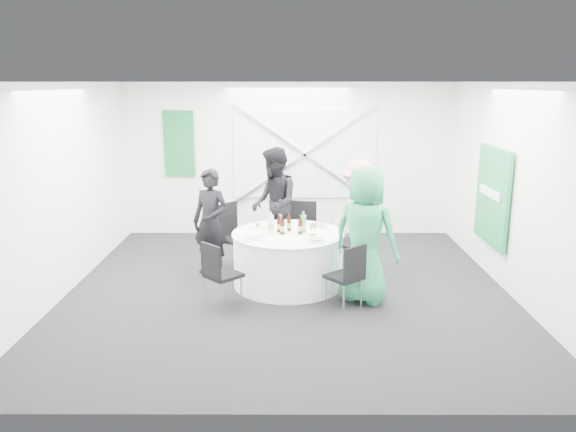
{
  "coord_description": "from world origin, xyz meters",
  "views": [
    {
      "loc": [
        0.02,
        -7.31,
        2.8
      ],
      "look_at": [
        0.0,
        0.2,
        1.0
      ],
      "focal_mm": 35.0,
      "sensor_mm": 36.0,
      "label": 1
    }
  ],
  "objects_px": {
    "chair_back_left": "(232,231)",
    "chair_front_left": "(218,270)",
    "chair_back_right": "(354,237)",
    "person_woman_green": "(365,235)",
    "person_man_back": "(274,204)",
    "chair_back": "(302,227)",
    "person_woman_pink": "(358,215)",
    "clear_water_bottle": "(271,225)",
    "chair_front_right": "(349,272)",
    "green_water_bottle": "(303,224)",
    "banquet_table": "(288,259)",
    "person_man_back_left": "(211,222)"
  },
  "relations": [
    {
      "from": "chair_back_left",
      "to": "chair_front_left",
      "type": "relative_size",
      "value": 1.18
    },
    {
      "from": "banquet_table",
      "to": "person_woman_pink",
      "type": "bearing_deg",
      "value": 35.56
    },
    {
      "from": "chair_back_right",
      "to": "person_woman_green",
      "type": "height_order",
      "value": "person_woman_green"
    },
    {
      "from": "chair_back_left",
      "to": "chair_back_right",
      "type": "xyz_separation_m",
      "value": [
        1.84,
        -0.06,
        -0.07
      ]
    },
    {
      "from": "chair_back",
      "to": "chair_front_right",
      "type": "xyz_separation_m",
      "value": [
        0.54,
        -1.95,
        -0.07
      ]
    },
    {
      "from": "chair_back",
      "to": "chair_front_left",
      "type": "distance_m",
      "value": 2.18
    },
    {
      "from": "banquet_table",
      "to": "person_woman_pink",
      "type": "relative_size",
      "value": 0.93
    },
    {
      "from": "chair_front_left",
      "to": "chair_back_right",
      "type": "bearing_deg",
      "value": -95.94
    },
    {
      "from": "chair_front_left",
      "to": "person_woman_pink",
      "type": "height_order",
      "value": "person_woman_pink"
    },
    {
      "from": "person_man_back_left",
      "to": "person_woman_green",
      "type": "bearing_deg",
      "value": -3.48
    },
    {
      "from": "person_man_back_left",
      "to": "chair_back_right",
      "type": "bearing_deg",
      "value": 26.9
    },
    {
      "from": "chair_front_left",
      "to": "person_man_back",
      "type": "xyz_separation_m",
      "value": [
        0.65,
        2.07,
        0.4
      ]
    },
    {
      "from": "person_man_back_left",
      "to": "person_woman_green",
      "type": "xyz_separation_m",
      "value": [
        2.13,
        -1.09,
        0.11
      ]
    },
    {
      "from": "chair_back_left",
      "to": "person_man_back_left",
      "type": "height_order",
      "value": "person_man_back_left"
    },
    {
      "from": "person_woman_green",
      "to": "clear_water_bottle",
      "type": "relative_size",
      "value": 6.09
    },
    {
      "from": "chair_back",
      "to": "person_woman_green",
      "type": "height_order",
      "value": "person_woman_green"
    },
    {
      "from": "chair_back_right",
      "to": "chair_front_right",
      "type": "xyz_separation_m",
      "value": [
        -0.24,
        -1.52,
        -0.04
      ]
    },
    {
      "from": "green_water_bottle",
      "to": "person_woman_pink",
      "type": "bearing_deg",
      "value": 40.25
    },
    {
      "from": "chair_front_right",
      "to": "clear_water_bottle",
      "type": "xyz_separation_m",
      "value": [
        -1.0,
        0.9,
        0.38
      ]
    },
    {
      "from": "chair_back_right",
      "to": "person_woman_pink",
      "type": "xyz_separation_m",
      "value": [
        0.05,
        0.13,
        0.31
      ]
    },
    {
      "from": "person_man_back",
      "to": "clear_water_bottle",
      "type": "relative_size",
      "value": 6.15
    },
    {
      "from": "person_man_back",
      "to": "green_water_bottle",
      "type": "relative_size",
      "value": 6.18
    },
    {
      "from": "chair_back_left",
      "to": "person_woman_green",
      "type": "height_order",
      "value": "person_woman_green"
    },
    {
      "from": "chair_back_left",
      "to": "person_woman_green",
      "type": "bearing_deg",
      "value": -85.71
    },
    {
      "from": "green_water_bottle",
      "to": "chair_back_right",
      "type": "bearing_deg",
      "value": 36.51
    },
    {
      "from": "chair_back_left",
      "to": "person_woman_pink",
      "type": "relative_size",
      "value": 0.6
    },
    {
      "from": "chair_front_right",
      "to": "person_man_back",
      "type": "distance_m",
      "value": 2.37
    },
    {
      "from": "green_water_bottle",
      "to": "chair_back_left",
      "type": "bearing_deg",
      "value": 148.63
    },
    {
      "from": "person_woman_green",
      "to": "clear_water_bottle",
      "type": "xyz_separation_m",
      "value": [
        -1.23,
        0.59,
        -0.02
      ]
    },
    {
      "from": "chair_front_right",
      "to": "chair_front_left",
      "type": "distance_m",
      "value": 1.63
    },
    {
      "from": "banquet_table",
      "to": "chair_front_left",
      "type": "bearing_deg",
      "value": -135.98
    },
    {
      "from": "person_woman_pink",
      "to": "banquet_table",
      "type": "bearing_deg",
      "value": 0.0
    },
    {
      "from": "person_woman_pink",
      "to": "clear_water_bottle",
      "type": "xyz_separation_m",
      "value": [
        -1.29,
        -0.75,
        0.03
      ]
    },
    {
      "from": "clear_water_bottle",
      "to": "person_man_back",
      "type": "bearing_deg",
      "value": 89.11
    },
    {
      "from": "chair_back_left",
      "to": "person_woman_green",
      "type": "xyz_separation_m",
      "value": [
        1.83,
        -1.27,
        0.3
      ]
    },
    {
      "from": "person_woman_green",
      "to": "clear_water_bottle",
      "type": "distance_m",
      "value": 1.36
    },
    {
      "from": "chair_front_left",
      "to": "person_woman_green",
      "type": "height_order",
      "value": "person_woman_green"
    },
    {
      "from": "chair_back",
      "to": "chair_back_right",
      "type": "xyz_separation_m",
      "value": [
        0.78,
        -0.42,
        -0.04
      ]
    },
    {
      "from": "chair_back",
      "to": "chair_front_left",
      "type": "xyz_separation_m",
      "value": [
        -1.09,
        -1.89,
        -0.07
      ]
    },
    {
      "from": "chair_front_left",
      "to": "clear_water_bottle",
      "type": "bearing_deg",
      "value": -80.88
    },
    {
      "from": "chair_back_right",
      "to": "clear_water_bottle",
      "type": "height_order",
      "value": "clear_water_bottle"
    },
    {
      "from": "chair_front_left",
      "to": "person_woman_green",
      "type": "relative_size",
      "value": 0.48
    },
    {
      "from": "person_man_back",
      "to": "green_water_bottle",
      "type": "xyz_separation_m",
      "value": [
        0.44,
        -1.18,
        -0.03
      ]
    },
    {
      "from": "person_woman_green",
      "to": "person_man_back",
      "type": "bearing_deg",
      "value": -25.47
    },
    {
      "from": "chair_back_left",
      "to": "chair_front_left",
      "type": "xyz_separation_m",
      "value": [
        -0.03,
        -1.53,
        -0.1
      ]
    },
    {
      "from": "chair_back_right",
      "to": "green_water_bottle",
      "type": "xyz_separation_m",
      "value": [
        -0.78,
        -0.58,
        0.34
      ]
    },
    {
      "from": "chair_back",
      "to": "person_woman_green",
      "type": "distance_m",
      "value": 1.84
    },
    {
      "from": "chair_back",
      "to": "person_woman_green",
      "type": "bearing_deg",
      "value": -52.92
    },
    {
      "from": "chair_back_left",
      "to": "chair_back_right",
      "type": "bearing_deg",
      "value": -52.85
    },
    {
      "from": "chair_back",
      "to": "chair_back_right",
      "type": "bearing_deg",
      "value": -16.66
    }
  ]
}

